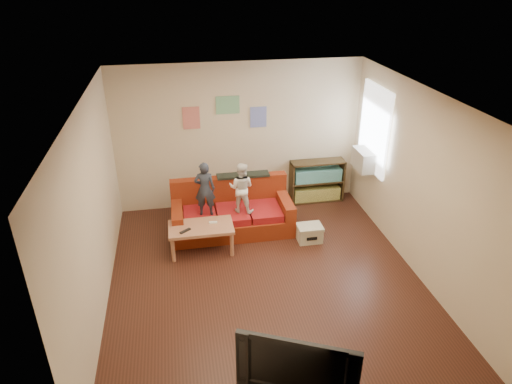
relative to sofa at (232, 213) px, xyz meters
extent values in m
cube|color=#432117|center=(0.29, -1.53, -0.31)|extent=(4.50, 5.00, 0.01)
cube|color=white|center=(0.29, -1.53, 2.40)|extent=(4.50, 5.00, 0.01)
cube|color=beige|center=(0.29, 0.97, 1.05)|extent=(4.50, 0.01, 2.70)
cube|color=beige|center=(0.29, -4.04, 1.05)|extent=(4.50, 0.01, 2.70)
cube|color=beige|center=(-1.96, -1.53, 1.05)|extent=(0.01, 5.00, 2.70)
cube|color=beige|center=(2.55, -1.53, 1.05)|extent=(0.01, 5.00, 2.70)
cube|color=maroon|center=(0.00, -0.07, -0.15)|extent=(2.04, 0.92, 0.31)
cube|color=maroon|center=(0.00, 0.30, 0.28)|extent=(2.04, 0.18, 0.56)
cube|color=maroon|center=(-0.93, -0.07, 0.13)|extent=(0.18, 0.92, 0.25)
cube|color=maroon|center=(0.92, -0.07, 0.13)|extent=(0.18, 0.92, 0.25)
cube|color=maroon|center=(-0.56, -0.14, 0.07)|extent=(0.53, 0.69, 0.12)
cube|color=maroon|center=(0.00, -0.14, 0.07)|extent=(0.53, 0.69, 0.12)
cube|color=maroon|center=(0.55, -0.14, 0.07)|extent=(0.53, 0.69, 0.12)
cube|color=black|center=(0.25, 0.30, 0.57)|extent=(0.92, 0.22, 0.04)
imported|color=#252B38|center=(-0.45, -0.17, 0.59)|extent=(0.37, 0.27, 0.93)
imported|color=white|center=(0.15, -0.17, 0.56)|extent=(0.52, 0.47, 0.87)
cube|color=tan|center=(-0.57, -0.60, 0.13)|extent=(1.02, 0.56, 0.05)
cylinder|color=tan|center=(-1.03, -0.83, -0.10)|extent=(0.06, 0.06, 0.41)
cylinder|color=tan|center=(-0.11, -0.83, -0.10)|extent=(0.06, 0.06, 0.41)
cylinder|color=tan|center=(-1.03, -0.37, -0.10)|extent=(0.06, 0.06, 0.41)
cylinder|color=tan|center=(-0.11, -0.37, -0.10)|extent=(0.06, 0.06, 0.41)
cube|color=black|center=(-0.82, -0.72, 0.17)|extent=(0.18, 0.15, 0.02)
cube|color=white|center=(-0.37, -0.55, 0.17)|extent=(0.13, 0.05, 0.03)
cube|color=#3C2E18|center=(1.26, 0.77, 0.11)|extent=(0.03, 0.31, 0.83)
cube|color=#3C2E18|center=(2.27, 0.77, 0.11)|extent=(0.03, 0.31, 0.83)
cube|color=#3C2E18|center=(1.76, 0.77, -0.29)|extent=(1.03, 0.31, 0.03)
cube|color=#3C2E18|center=(1.76, 0.77, 0.51)|extent=(1.03, 0.31, 0.03)
cube|color=#3C2E18|center=(1.76, 0.77, 0.11)|extent=(0.97, 0.31, 0.03)
cube|color=olive|center=(1.76, 0.77, -0.15)|extent=(0.91, 0.26, 0.25)
cube|color=teal|center=(1.76, 0.77, 0.25)|extent=(0.91, 0.26, 0.25)
cube|color=white|center=(2.51, 0.12, 1.34)|extent=(0.04, 1.08, 1.48)
cube|color=#B7B2A3|center=(2.39, 0.12, 0.78)|extent=(0.28, 0.55, 0.35)
cube|color=#D87266|center=(-0.56, 0.95, 1.45)|extent=(0.30, 0.01, 0.40)
cube|color=#72B27F|center=(0.09, 0.95, 1.65)|extent=(0.42, 0.01, 0.32)
cube|color=#727FCC|center=(0.64, 0.95, 1.40)|extent=(0.30, 0.01, 0.38)
cube|color=beige|center=(1.22, -0.63, -0.18)|extent=(0.40, 0.30, 0.24)
cube|color=beige|center=(1.22, -0.63, -0.04)|extent=(0.42, 0.32, 0.05)
cube|color=black|center=(1.22, -0.78, -0.17)|extent=(0.18, 0.00, 0.06)
imported|color=black|center=(0.16, -3.78, 0.46)|extent=(1.14, 0.64, 0.68)
sphere|color=silver|center=(1.12, -0.40, -0.25)|extent=(0.11, 0.11, 0.10)
camera|label=1|loc=(-0.83, -6.86, 3.88)|focal=32.00mm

